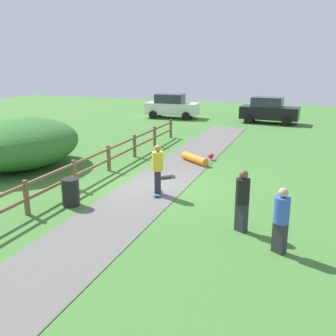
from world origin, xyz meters
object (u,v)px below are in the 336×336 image
(skater_riding, at_px, (158,167))
(bystander_blue, at_px, (281,218))
(trash_bin, at_px, (71,192))
(parked_car_white, at_px, (172,106))
(skater_fallen, at_px, (196,159))
(skateboard_loose, at_px, (165,177))
(bystander_black, at_px, (242,198))
(parked_car_black, at_px, (269,110))
(bush_large, at_px, (21,143))

(skater_riding, bearing_deg, bystander_blue, -33.34)
(trash_bin, height_order, parked_car_white, parked_car_white)
(skater_fallen, bearing_deg, bystander_blue, -60.15)
(skateboard_loose, relative_size, bystander_black, 0.41)
(skateboard_loose, xyz_separation_m, bystander_black, (3.67, -3.78, 0.88))
(parked_car_white, bearing_deg, trash_bin, -79.70)
(bystander_blue, height_order, bystander_black, bystander_black)
(skateboard_loose, xyz_separation_m, parked_car_black, (2.27, 15.77, 0.87))
(skater_riding, bearing_deg, trash_bin, -139.96)
(bush_large, xyz_separation_m, bystander_black, (10.23, -3.32, -0.11))
(trash_bin, height_order, bystander_blue, bystander_blue)
(bystander_blue, relative_size, parked_car_white, 0.39)
(bush_large, xyz_separation_m, skater_riding, (6.98, -1.38, -0.07))
(skater_fallen, bearing_deg, skateboard_loose, -99.06)
(skater_riding, height_order, bystander_blue, skater_riding)
(bystander_blue, distance_m, parked_car_white, 22.84)
(trash_bin, distance_m, skateboard_loose, 4.19)
(parked_car_black, height_order, parked_car_white, same)
(parked_car_white, bearing_deg, parked_car_black, 0.05)
(skateboard_loose, bearing_deg, parked_car_black, 81.82)
(skateboard_loose, xyz_separation_m, parked_car_white, (-5.40, 15.76, 0.87))
(bystander_blue, bearing_deg, trash_bin, 171.85)
(skater_riding, bearing_deg, bush_large, 168.83)
(bush_large, relative_size, skateboard_loose, 7.68)
(bush_large, xyz_separation_m, parked_car_white, (1.16, 16.23, -0.12))
(trash_bin, relative_size, skater_fallen, 0.59)
(skater_fallen, height_order, skateboard_loose, skater_fallen)
(bystander_blue, bearing_deg, skater_riding, 146.66)
(skater_fallen, bearing_deg, parked_car_white, 114.31)
(bystander_black, distance_m, parked_car_white, 21.55)
(parked_car_black, distance_m, parked_car_white, 7.66)
(bystander_blue, relative_size, bystander_black, 0.95)
(skater_fallen, height_order, bystander_blue, bystander_blue)
(trash_bin, relative_size, skateboard_loose, 1.25)
(skater_fallen, xyz_separation_m, bystander_blue, (4.31, -7.51, 0.72))
(skateboard_loose, bearing_deg, skater_fallen, 80.94)
(trash_bin, relative_size, bystander_black, 0.51)
(skateboard_loose, bearing_deg, bystander_blue, -44.59)
(trash_bin, bearing_deg, skateboard_loose, 63.72)
(bystander_black, bearing_deg, bystander_blue, -39.89)
(skateboard_loose, relative_size, bystander_blue, 0.43)
(skateboard_loose, bearing_deg, parked_car_white, 108.90)
(trash_bin, bearing_deg, bystander_blue, -8.15)
(parked_car_black, bearing_deg, skateboard_loose, -98.18)
(bystander_black, xyz_separation_m, parked_car_black, (-1.41, 19.55, -0.01))
(bush_large, relative_size, skater_riding, 3.13)
(parked_car_black, bearing_deg, skater_riding, -95.98)
(skater_fallen, distance_m, bystander_blue, 8.69)
(bush_large, bearing_deg, bystander_black, -17.99)
(bystander_black, bearing_deg, parked_car_black, 94.11)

